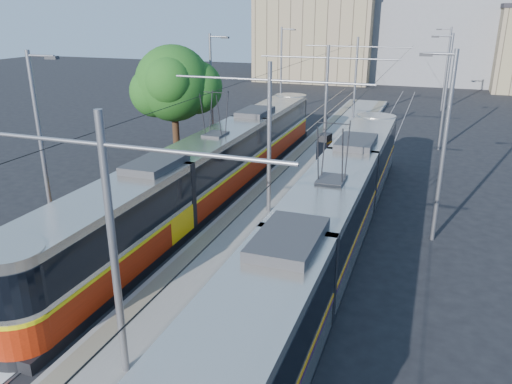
% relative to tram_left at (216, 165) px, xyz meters
% --- Properties ---
extents(ground, '(160.00, 160.00, 0.00)m').
position_rel_tram_left_xyz_m(ground, '(3.60, -9.98, -1.71)').
color(ground, black).
rests_on(ground, ground).
extents(platform, '(4.00, 50.00, 0.30)m').
position_rel_tram_left_xyz_m(platform, '(3.60, 7.02, -1.56)').
color(platform, gray).
rests_on(platform, ground).
extents(tactile_strip_left, '(0.70, 50.00, 0.01)m').
position_rel_tram_left_xyz_m(tactile_strip_left, '(2.15, 7.02, -1.40)').
color(tactile_strip_left, gray).
rests_on(tactile_strip_left, platform).
extents(tactile_strip_right, '(0.70, 50.00, 0.01)m').
position_rel_tram_left_xyz_m(tactile_strip_right, '(5.05, 7.02, -1.40)').
color(tactile_strip_right, gray).
rests_on(tactile_strip_right, platform).
extents(rails, '(8.71, 70.00, 0.03)m').
position_rel_tram_left_xyz_m(rails, '(3.60, 7.02, -1.69)').
color(rails, gray).
rests_on(rails, ground).
extents(track_arrow, '(1.20, 5.00, 0.01)m').
position_rel_tram_left_xyz_m(track_arrow, '(0.00, -12.98, -1.70)').
color(track_arrow, silver).
rests_on(track_arrow, ground).
extents(tram_left, '(2.43, 30.03, 5.50)m').
position_rel_tram_left_xyz_m(tram_left, '(0.00, 0.00, 0.00)').
color(tram_left, black).
rests_on(tram_left, ground).
extents(tram_right, '(2.43, 28.72, 5.50)m').
position_rel_tram_left_xyz_m(tram_right, '(7.20, -5.31, 0.15)').
color(tram_right, black).
rests_on(tram_right, ground).
extents(catenary, '(9.20, 70.00, 7.00)m').
position_rel_tram_left_xyz_m(catenary, '(3.60, 4.17, 2.82)').
color(catenary, gray).
rests_on(catenary, platform).
extents(street_lamps, '(15.18, 38.22, 8.00)m').
position_rel_tram_left_xyz_m(street_lamps, '(3.60, 11.02, 2.47)').
color(street_lamps, gray).
rests_on(street_lamps, ground).
extents(shelter, '(0.75, 1.09, 2.24)m').
position_rel_tram_left_xyz_m(shelter, '(4.62, 5.35, -0.23)').
color(shelter, black).
rests_on(shelter, platform).
extents(tree, '(5.16, 4.77, 7.50)m').
position_rel_tram_left_xyz_m(tree, '(-4.54, 4.72, 3.37)').
color(tree, '#382314').
rests_on(tree, ground).
extents(building_left, '(16.32, 12.24, 12.23)m').
position_rel_tram_left_xyz_m(building_left, '(-6.40, 50.02, 4.42)').
color(building_left, gray).
rests_on(building_left, ground).
extents(building_centre, '(18.36, 14.28, 14.52)m').
position_rel_tram_left_xyz_m(building_centre, '(9.60, 54.02, 5.56)').
color(building_centre, gray).
rests_on(building_centre, ground).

